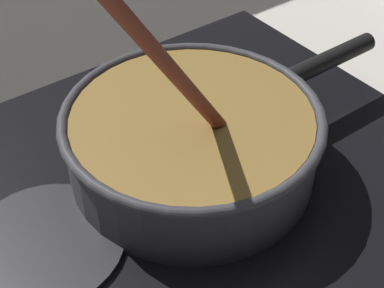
# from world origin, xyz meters

# --- Properties ---
(hob_plate) EXTENTS (0.56, 0.48, 0.01)m
(hob_plate) POSITION_xyz_m (0.11, 0.12, 0.01)
(hob_plate) COLOR black
(hob_plate) RESTS_ON ground
(burner_ring) EXTENTS (0.17, 0.17, 0.01)m
(burner_ring) POSITION_xyz_m (0.11, 0.12, 0.02)
(burner_ring) COLOR #592D0C
(burner_ring) RESTS_ON hob_plate
(spare_burner) EXTENTS (0.15, 0.15, 0.01)m
(spare_burner) POSITION_xyz_m (-0.06, 0.12, 0.01)
(spare_burner) COLOR #262628
(spare_burner) RESTS_ON hob_plate
(cooking_pan) EXTENTS (0.41, 0.27, 0.28)m
(cooking_pan) POSITION_xyz_m (0.12, 0.12, 0.05)
(cooking_pan) COLOR #38383D
(cooking_pan) RESTS_ON hob_plate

